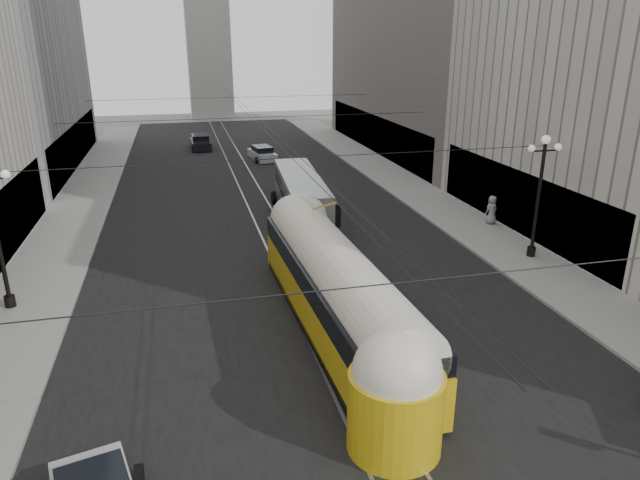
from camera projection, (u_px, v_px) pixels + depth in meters
road at (257, 202)px, 40.65m from camera, size 20.00×85.00×0.02m
sidewalk_left at (85, 199)px, 41.12m from camera, size 4.00×72.00×0.15m
sidewalk_right at (397, 180)px, 46.53m from camera, size 4.00×72.00×0.15m
rail_left at (246, 202)px, 40.48m from camera, size 0.12×85.00×0.04m
rail_right at (267, 201)px, 40.82m from camera, size 0.12×85.00×0.04m
distant_tower at (206, 8)px, 79.08m from camera, size 6.00×6.00×31.36m
lamppost_right_mid at (539, 190)px, 28.96m from camera, size 1.86×0.44×6.37m
catenary at (257, 120)px, 37.78m from camera, size 25.00×72.00×0.23m
streetcar at (336, 287)px, 22.32m from camera, size 3.17×17.02×3.74m
city_bus at (301, 195)px, 36.39m from camera, size 3.14×11.25×2.82m
sedan_white_far at (262, 154)px, 54.32m from camera, size 2.37×4.44×1.33m
sedan_dark_far at (201, 142)px, 59.83m from camera, size 2.01×4.69×1.47m
pedestrian_sidewalk_right at (492, 210)px, 35.09m from camera, size 0.97×0.72×1.78m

